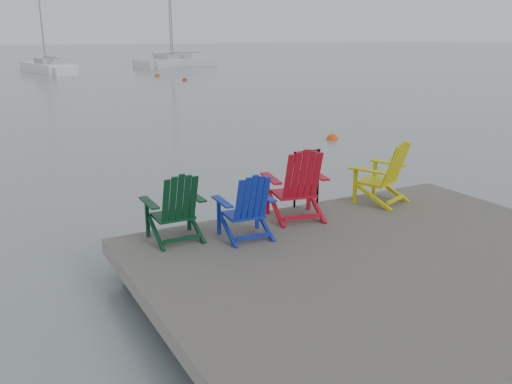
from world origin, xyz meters
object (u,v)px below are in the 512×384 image
chair_red (297,183)px  buoy_d (185,81)px  chair_green (175,206)px  sailboat_far (177,62)px  sailboat_near (48,68)px  handrail (307,173)px  sailboat_mid (169,63)px  buoy_a (332,139)px  chair_yellow (384,172)px  buoy_c (157,76)px  chair_blue (247,206)px

chair_red → buoy_d: (10.20, 30.68, -1.04)m
chair_green → sailboat_far: (18.65, 49.72, -0.62)m
chair_green → sailboat_near: 44.77m
chair_red → sailboat_far: sailboat_far is taller
handrail → chair_green: size_ratio=0.95×
buoy_d → sailboat_mid: bearing=73.5°
buoy_a → chair_yellow: bearing=-120.8°
chair_yellow → sailboat_near: size_ratio=0.08×
chair_red → sailboat_far: (16.77, 49.74, -0.69)m
sailboat_near → chair_red: bearing=-101.3°
chair_green → chair_red: bearing=0.4°
chair_green → chair_yellow: chair_yellow is taller
buoy_a → buoy_c: 29.01m
handrail → buoy_c: 36.57m
chair_blue → sailboat_far: sailboat_far is taller
chair_blue → chair_yellow: 2.71m
buoy_c → buoy_a: bearing=-97.9°
chair_blue → chair_yellow: (2.69, 0.36, 0.06)m
handrail → chair_blue: chair_blue is taller
chair_green → sailboat_far: sailboat_far is taller
buoy_a → buoy_c: size_ratio=0.89×
sailboat_far → chair_red: bearing=167.8°
buoy_a → buoy_d: (4.32, 23.59, 0.00)m
handrail → chair_yellow: size_ratio=0.88×
sailboat_near → buoy_a: (2.95, -37.44, -0.35)m
handrail → chair_yellow: (1.17, -0.48, -0.03)m
chair_yellow → buoy_d: (8.53, 30.67, -1.02)m
chair_blue → chair_yellow: size_ratio=0.89×
chair_red → handrail: bearing=56.2°
handrail → buoy_d: (9.70, 30.19, -1.04)m
sailboat_near → buoy_a: sailboat_near is taller
buoy_a → buoy_d: 23.98m
sailboat_mid → chair_green: bearing=-61.7°
handrail → buoy_c: (9.40, 35.33, -1.04)m
sailboat_mid → buoy_c: sailboat_mid is taller
sailboat_mid → buoy_a: size_ratio=34.95×
sailboat_mid → buoy_d: bearing=-58.5°
chair_yellow → chair_blue: bearing=166.6°
sailboat_mid → buoy_d: size_ratio=35.34×
chair_yellow → sailboat_far: bearing=52.0°
chair_yellow → buoy_a: (4.21, 7.08, -1.02)m
chair_yellow → buoy_c: (8.22, 35.81, -1.02)m
sailboat_far → handrail: bearing=168.1°
handrail → chair_yellow: 1.27m
sailboat_near → sailboat_mid: bearing=11.7°
chair_green → chair_blue: (0.86, -0.37, -0.02)m
chair_blue → chair_red: 1.08m
buoy_a → buoy_c: bearing=82.1°
chair_red → buoy_d: 32.34m
sailboat_mid → buoy_c: 14.33m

